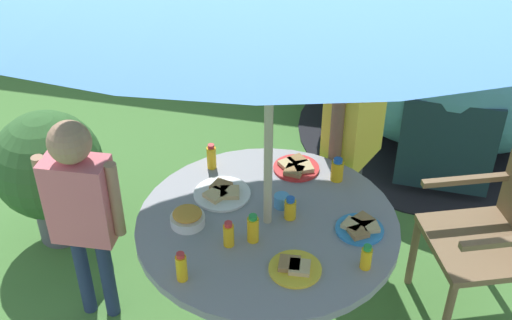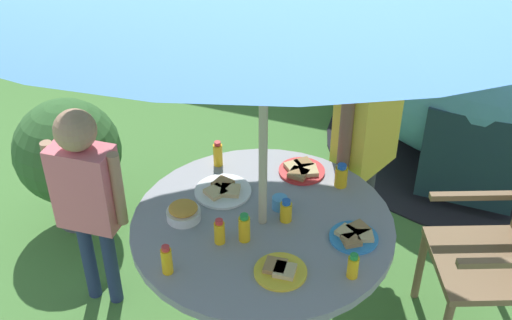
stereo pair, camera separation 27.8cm
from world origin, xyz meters
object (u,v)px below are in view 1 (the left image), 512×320
wooden_chair (500,230)px  plate_near_right (296,167)px  child_in_yellow_shirt (355,117)px  plate_center_front (295,268)px  child_in_pink_shirt (81,200)px  juice_bottle_near_left (290,209)px  garden_table (267,245)px  potted_plant (49,169)px  juice_bottle_far_right (253,229)px  plate_mid_right (360,228)px  juice_bottle_mid_left (229,234)px  plate_center_back (222,193)px  snack_bowl (188,218)px  juice_bottle_far_left (181,267)px  cup_near (282,201)px  juice_bottle_back_edge (211,157)px  dome_tent (456,47)px  juice_bottle_spot_a (337,170)px  juice_bottle_front_edge (366,258)px

wooden_chair → plate_near_right: wooden_chair is taller
child_in_yellow_shirt → plate_center_front: child_in_yellow_shirt is taller
child_in_pink_shirt → juice_bottle_near_left: 0.94m
child_in_yellow_shirt → garden_table: bearing=0.0°
potted_plant → juice_bottle_far_right: size_ratio=6.05×
plate_mid_right → plate_center_front: bearing=-126.9°
juice_bottle_near_left → juice_bottle_mid_left: 0.31m
potted_plant → plate_center_back: potted_plant is taller
snack_bowl → juice_bottle_far_left: 0.33m
juice_bottle_mid_left → juice_bottle_near_left: bearing=47.5°
juice_bottle_mid_left → wooden_chair: bearing=27.5°
plate_center_back → juice_bottle_mid_left: juice_bottle_mid_left is taller
plate_center_back → juice_bottle_near_left: 0.34m
plate_center_back → cup_near: 0.28m
juice_bottle_back_edge → dome_tent: bearing=56.6°
plate_mid_right → cup_near: 0.36m
plate_mid_right → plate_near_right: 0.51m
juice_bottle_spot_a → garden_table: bearing=-123.8°
child_in_yellow_shirt → potted_plant: bearing=-58.0°
juice_bottle_far_left → potted_plant: bearing=142.0°
child_in_pink_shirt → plate_center_back: size_ratio=4.31×
plate_center_back → juice_bottle_mid_left: bearing=-69.2°
snack_bowl → juice_bottle_far_left: size_ratio=1.12×
garden_table → juice_bottle_mid_left: (-0.12, -0.18, 0.19)m
juice_bottle_far_right → juice_bottle_mid_left: bearing=-151.0°
dome_tent → child_in_yellow_shirt: 1.49m
wooden_chair → plate_center_back: (-1.27, -0.28, 0.20)m
child_in_pink_shirt → juice_bottle_back_edge: size_ratio=8.52×
juice_bottle_front_edge → juice_bottle_spot_a: size_ratio=0.96×
plate_near_right → juice_bottle_spot_a: bearing=-10.3°
plate_center_front → juice_bottle_back_edge: 0.79m
potted_plant → child_in_yellow_shirt: 1.67m
child_in_yellow_shirt → juice_bottle_spot_a: 0.38m
plate_near_right → juice_bottle_far_right: size_ratio=1.68×
wooden_chair → snack_bowl: 1.47m
garden_table → plate_center_back: 0.31m
wooden_chair → potted_plant: (-2.35, 0.01, -0.05)m
plate_near_right → juice_bottle_near_left: bearing=-83.6°
wooden_chair → potted_plant: size_ratio=1.15×
plate_center_front → juice_bottle_spot_a: bearing=82.9°
snack_bowl → cup_near: (0.37, 0.21, -0.01)m
juice_bottle_mid_left → juice_bottle_spot_a: juice_bottle_mid_left is taller
juice_bottle_far_right → juice_bottle_back_edge: (-0.32, 0.46, -0.00)m
plate_near_right → juice_bottle_front_edge: (0.39, -0.59, 0.04)m
child_in_yellow_shirt → wooden_chair: bearing=87.5°
child_in_yellow_shirt → juice_bottle_far_right: bearing=1.1°
plate_center_back → child_in_pink_shirt: bearing=-162.4°
wooden_chair → plate_center_back: size_ratio=3.52×
plate_center_front → plate_center_back: size_ratio=0.81×
snack_bowl → juice_bottle_back_edge: bearing=92.9°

